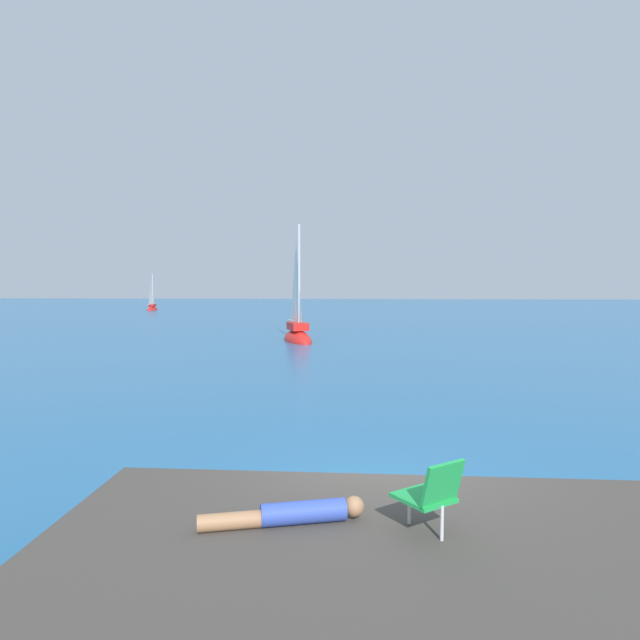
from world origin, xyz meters
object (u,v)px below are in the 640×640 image
(person_sunbather, at_px, (291,514))
(beach_chair, at_px, (432,492))
(sailboat_far, at_px, (152,308))
(sailboat_near, at_px, (298,334))

(person_sunbather, xyz_separation_m, beach_chair, (1.44, -0.18, 0.33))
(person_sunbather, bearing_deg, sailboat_far, -83.54)
(sailboat_near, height_order, sailboat_far, sailboat_near)
(sailboat_near, relative_size, beach_chair, 8.36)
(beach_chair, bearing_deg, sailboat_near, -28.43)
(sailboat_far, xyz_separation_m, beach_chair, (20.78, -51.69, 0.99))
(sailboat_near, distance_m, person_sunbather, 24.05)
(beach_chair, bearing_deg, sailboat_far, -14.73)
(sailboat_near, xyz_separation_m, person_sunbather, (2.04, -23.96, 0.52))
(person_sunbather, bearing_deg, sailboat_near, -99.24)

